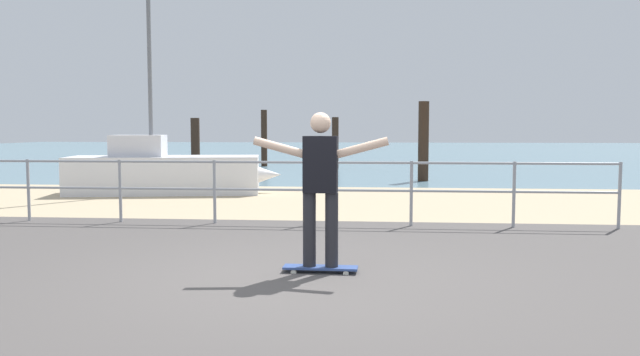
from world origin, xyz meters
TOP-DOWN VIEW (x-y plane):
  - ground_plane at (0.00, -1.00)m, footprint 24.00×10.00m
  - beach_strip at (0.00, 7.00)m, footprint 24.00×6.00m
  - sea_surface at (0.00, 35.00)m, footprint 72.00×50.00m
  - railing_fence at (-0.91, 3.60)m, footprint 11.13×0.05m
  - sailboat at (-3.91, 8.09)m, footprint 5.06×2.10m
  - skateboard at (0.32, 0.29)m, footprint 0.80×0.22m
  - skateboarder at (0.32, 0.29)m, footprint 1.45×0.22m
  - groyne_post_0 at (-6.51, 18.95)m, footprint 0.36×0.36m
  - groyne_post_1 at (-3.58, 18.61)m, footprint 0.25×0.25m
  - groyne_post_2 at (-0.65, 17.63)m, footprint 0.26×0.26m
  - groyne_post_3 at (2.28, 12.12)m, footprint 0.31×0.31m

SIDE VIEW (x-z plane):
  - ground_plane at x=0.00m, z-range -0.02..0.02m
  - beach_strip at x=0.00m, z-range -0.02..0.02m
  - sea_surface at x=0.00m, z-range -0.02..0.02m
  - skateboard at x=0.32m, z-range 0.03..0.11m
  - sailboat at x=-3.91m, z-range -2.31..3.36m
  - railing_fence at x=-0.91m, z-range 0.17..1.22m
  - groyne_post_0 at x=-6.51m, z-range 0.00..1.97m
  - groyne_post_2 at x=-0.65m, z-range 0.00..1.97m
  - skateboarder at x=0.32m, z-range 0.19..1.84m
  - groyne_post_1 at x=-3.58m, z-range 0.00..2.29m
  - groyne_post_3 at x=2.28m, z-range 0.00..2.33m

